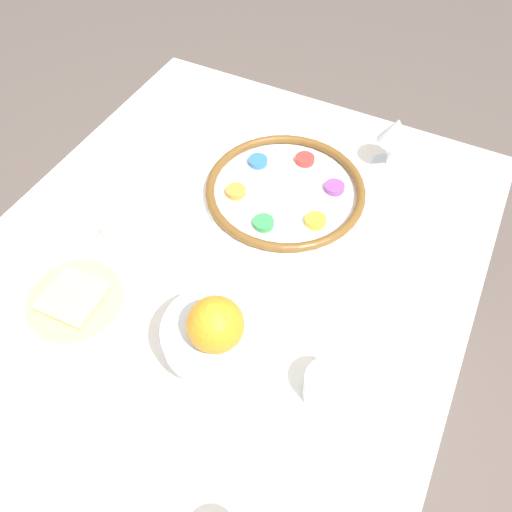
# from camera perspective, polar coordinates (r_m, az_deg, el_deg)

# --- Properties ---
(ground_plane) EXTENTS (8.00, 8.00, 0.00)m
(ground_plane) POSITION_cam_1_polar(r_m,az_deg,el_deg) (1.64, -2.97, -16.44)
(ground_plane) COLOR #564C47
(dining_table) EXTENTS (1.22, 0.97, 0.72)m
(dining_table) POSITION_cam_1_polar(r_m,az_deg,el_deg) (1.31, -3.63, -10.84)
(dining_table) COLOR white
(dining_table) RESTS_ON ground_plane
(seder_plate) EXTENTS (0.35, 0.35, 0.03)m
(seder_plate) POSITION_cam_1_polar(r_m,az_deg,el_deg) (1.12, 3.36, 7.53)
(seder_plate) COLOR white
(seder_plate) RESTS_ON dining_table
(wine_glass) EXTENTS (0.08, 0.08, 0.13)m
(wine_glass) POSITION_cam_1_polar(r_m,az_deg,el_deg) (1.18, 15.65, 13.41)
(wine_glass) COLOR silver
(wine_glass) RESTS_ON dining_table
(fruit_stand) EXTENTS (0.17, 0.17, 0.12)m
(fruit_stand) POSITION_cam_1_polar(r_m,az_deg,el_deg) (0.81, -4.64, -9.18)
(fruit_stand) COLOR silver
(fruit_stand) RESTS_ON dining_table
(orange_fruit) EXTENTS (0.09, 0.09, 0.09)m
(orange_fruit) POSITION_cam_1_polar(r_m,az_deg,el_deg) (0.74, -4.66, -7.82)
(orange_fruit) COLOR orange
(orange_fruit) RESTS_ON fruit_stand
(bread_plate) EXTENTS (0.18, 0.18, 0.02)m
(bread_plate) POSITION_cam_1_polar(r_m,az_deg,el_deg) (1.01, -20.03, -4.56)
(bread_plate) COLOR tan
(bread_plate) RESTS_ON dining_table
(napkin_roll) EXTENTS (0.16, 0.09, 0.04)m
(napkin_roll) POSITION_cam_1_polar(r_m,az_deg,el_deg) (1.08, -13.48, 4.33)
(napkin_roll) COLOR white
(napkin_roll) RESTS_ON dining_table
(cup_mid) EXTENTS (0.08, 0.08, 0.06)m
(cup_mid) POSITION_cam_1_polar(r_m,az_deg,el_deg) (0.85, 8.09, -14.56)
(cup_mid) COLOR silver
(cup_mid) RESTS_ON dining_table
(fork_left) EXTENTS (0.04, 0.19, 0.01)m
(fork_left) POSITION_cam_1_polar(r_m,az_deg,el_deg) (1.14, 18.79, 4.22)
(fork_left) COLOR silver
(fork_left) RESTS_ON dining_table
(fork_right) EXTENTS (0.05, 0.19, 0.01)m
(fork_right) POSITION_cam_1_polar(r_m,az_deg,el_deg) (1.12, 18.40, 3.20)
(fork_right) COLOR silver
(fork_right) RESTS_ON dining_table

